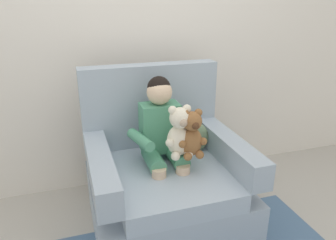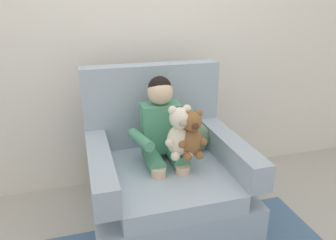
# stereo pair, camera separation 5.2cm
# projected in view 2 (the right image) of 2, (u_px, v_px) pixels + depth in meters

# --- Properties ---
(ground_plane) EXTENTS (8.00, 8.00, 0.00)m
(ground_plane) POSITION_uv_depth(u_px,v_px,m) (166.00, 223.00, 2.32)
(ground_plane) COLOR #ADA89E
(back_wall) EXTENTS (6.00, 0.10, 2.60)m
(back_wall) POSITION_uv_depth(u_px,v_px,m) (140.00, 28.00, 2.53)
(back_wall) COLOR silver
(back_wall) RESTS_ON ground
(armchair) EXTENTS (1.01, 0.95, 1.08)m
(armchair) POSITION_uv_depth(u_px,v_px,m) (164.00, 180.00, 2.25)
(armchair) COLOR #9EADBC
(armchair) RESTS_ON ground
(seated_child) EXTENTS (0.45, 0.39, 0.82)m
(seated_child) POSITION_uv_depth(u_px,v_px,m) (163.00, 133.00, 2.15)
(seated_child) COLOR #4C9370
(seated_child) RESTS_ON armchair
(plush_cream) EXTENTS (0.20, 0.16, 0.34)m
(plush_cream) POSITION_uv_depth(u_px,v_px,m) (180.00, 133.00, 2.00)
(plush_cream) COLOR silver
(plush_cream) RESTS_ON armchair
(plush_brown) EXTENTS (0.19, 0.15, 0.32)m
(plush_brown) POSITION_uv_depth(u_px,v_px,m) (192.00, 135.00, 2.00)
(plush_brown) COLOR brown
(plush_brown) RESTS_ON armchair
(throw_pillow) EXTENTS (0.28, 0.18, 0.26)m
(throw_pillow) POSITION_uv_depth(u_px,v_px,m) (192.00, 138.00, 2.34)
(throw_pillow) COLOR slate
(throw_pillow) RESTS_ON armchair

